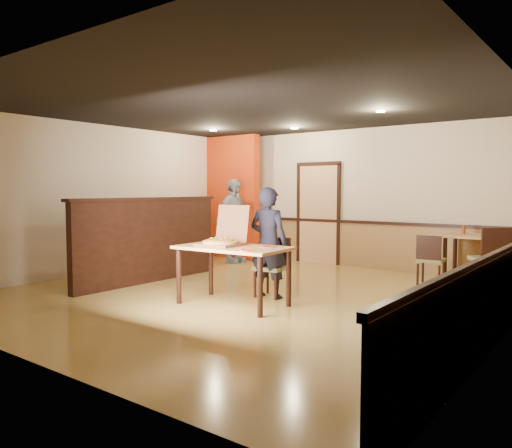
{
  "coord_description": "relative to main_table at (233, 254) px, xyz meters",
  "views": [
    {
      "loc": [
        4.53,
        -5.83,
        1.58
      ],
      "look_at": [
        0.14,
        0.0,
        1.07
      ],
      "focal_mm": 35.0,
      "sensor_mm": 36.0,
      "label": 1
    }
  ],
  "objects": [
    {
      "name": "floor",
      "position": [
        -0.23,
        0.64,
        -0.7
      ],
      "size": [
        7.0,
        7.0,
        0.0
      ],
      "primitive_type": "plane",
      "color": "#AE8B43",
      "rests_on": "ground"
    },
    {
      "name": "ceiling",
      "position": [
        -0.23,
        0.64,
        2.1
      ],
      "size": [
        7.0,
        7.0,
        0.0
      ],
      "primitive_type": "plane",
      "rotation": [
        3.14,
        0.0,
        0.0
      ],
      "color": "black",
      "rests_on": "wall_back"
    },
    {
      "name": "wall_back",
      "position": [
        -0.23,
        4.14,
        0.7
      ],
      "size": [
        7.0,
        0.0,
        7.0
      ],
      "primitive_type": "plane",
      "rotation": [
        1.57,
        0.0,
        0.0
      ],
      "color": "beige",
      "rests_on": "floor"
    },
    {
      "name": "wall_left",
      "position": [
        -3.73,
        0.64,
        0.7
      ],
      "size": [
        0.0,
        7.0,
        7.0
      ],
      "primitive_type": "plane",
      "rotation": [
        1.57,
        0.0,
        1.57
      ],
      "color": "beige",
      "rests_on": "floor"
    },
    {
      "name": "wall_right",
      "position": [
        3.27,
        0.64,
        0.7
      ],
      "size": [
        0.0,
        7.0,
        7.0
      ],
      "primitive_type": "plane",
      "rotation": [
        1.57,
        0.0,
        -1.57
      ],
      "color": "beige",
      "rests_on": "floor"
    },
    {
      "name": "wainscot_back",
      "position": [
        -0.23,
        4.11,
        -0.25
      ],
      "size": [
        7.0,
        0.04,
        0.9
      ],
      "primitive_type": "cube",
      "color": "olive",
      "rests_on": "floor"
    },
    {
      "name": "chair_rail_back",
      "position": [
        -0.23,
        4.09,
        0.22
      ],
      "size": [
        7.0,
        0.06,
        0.06
      ],
      "primitive_type": "cube",
      "color": "black",
      "rests_on": "wall_back"
    },
    {
      "name": "wainscot_right",
      "position": [
        3.24,
        0.64,
        -0.25
      ],
      "size": [
        0.04,
        7.0,
        0.9
      ],
      "primitive_type": "cube",
      "color": "olive",
      "rests_on": "floor"
    },
    {
      "name": "chair_rail_right",
      "position": [
        3.22,
        0.64,
        0.22
      ],
      "size": [
        0.06,
        7.0,
        0.06
      ],
      "primitive_type": "cube",
      "color": "black",
      "rests_on": "wall_right"
    },
    {
      "name": "back_door",
      "position": [
        -1.03,
        4.1,
        0.35
      ],
      "size": [
        0.9,
        0.06,
        2.1
      ],
      "primitive_type": "cube",
      "color": "tan",
      "rests_on": "wall_back"
    },
    {
      "name": "booth_partition",
      "position": [
        -2.23,
        0.44,
        0.04
      ],
      "size": [
        0.2,
        3.1,
        1.44
      ],
      "color": "black",
      "rests_on": "floor"
    },
    {
      "name": "red_accent_panel",
      "position": [
        -3.13,
        3.64,
        0.7
      ],
      "size": [
        1.6,
        0.2,
        2.78
      ],
      "primitive_type": "cube",
      "color": "#B42F0C",
      "rests_on": "floor"
    },
    {
      "name": "spot_a",
      "position": [
        -2.53,
        2.44,
        2.08
      ],
      "size": [
        0.14,
        0.14,
        0.02
      ],
      "primitive_type": "cylinder",
      "color": "beige",
      "rests_on": "ceiling"
    },
    {
      "name": "spot_b",
      "position": [
        -1.03,
        3.14,
        2.08
      ],
      "size": [
        0.14,
        0.14,
        0.02
      ],
      "primitive_type": "cylinder",
      "color": "beige",
      "rests_on": "ceiling"
    },
    {
      "name": "spot_c",
      "position": [
        1.17,
        2.14,
        2.08
      ],
      "size": [
        0.14,
        0.14,
        0.02
      ],
      "primitive_type": "cylinder",
      "color": "beige",
      "rests_on": "ceiling"
    },
    {
      "name": "main_table",
      "position": [
        0.0,
        0.0,
        0.0
      ],
      "size": [
        1.55,
        0.94,
        0.81
      ],
      "rotation": [
        0.0,
        0.0,
        0.05
      ],
      "color": "tan",
      "rests_on": "floor"
    },
    {
      "name": "diner_chair",
      "position": [
        0.11,
        0.82,
        -0.22
      ],
      "size": [
        0.46,
        0.46,
        0.87
      ],
      "rotation": [
        0.0,
        0.0,
        0.07
      ],
      "color": "olive",
      "rests_on": "floor"
    },
    {
      "name": "side_chair_left",
      "position": [
        1.7,
        3.03,
        -0.24
      ],
      "size": [
        0.44,
        0.44,
        0.83
      ],
      "rotation": [
        0.0,
        0.0,
        3.22
      ],
      "color": "olive",
      "rests_on": "floor"
    },
    {
      "name": "side_chair_right",
      "position": [
        2.64,
        3.03,
        -0.15
      ],
      "size": [
        0.7,
        0.7,
        1.01
      ],
      "rotation": [
        0.0,
        0.0,
        3.78
      ],
      "color": "olive",
      "rests_on": "floor"
    },
    {
      "name": "side_table",
      "position": [
        2.14,
        3.64,
        -0.06
      ],
      "size": [
        0.76,
        0.76,
        0.82
      ],
      "rotation": [
        0.0,
        0.0,
        0.0
      ],
      "color": "tan",
      "rests_on": "floor"
    },
    {
      "name": "diner",
      "position": [
        0.11,
        0.67,
        0.11
      ],
      "size": [
        0.64,
        0.47,
        1.61
      ],
      "primitive_type": "imported",
      "rotation": [
        0.0,
        0.0,
        3.28
      ],
      "color": "black",
      "rests_on": "floor"
    },
    {
      "name": "passerby",
      "position": [
        -2.52,
        3.06,
        0.21
      ],
      "size": [
        0.46,
        1.07,
        1.81
      ],
      "primitive_type": "imported",
      "rotation": [
        0.0,
        0.0,
        1.59
      ],
      "color": "gray",
      "rests_on": "floor"
    },
    {
      "name": "pizza_box",
      "position": [
        -0.18,
        -0.0,
        0.18
      ],
      "size": [
        0.58,
        0.67,
        0.55
      ],
      "rotation": [
        0.0,
        0.0,
        0.11
      ],
      "color": "brown",
      "rests_on": "main_table"
    },
    {
      "name": "pizza",
      "position": [
        -0.18,
        -0.06,
        0.16
      ],
      "size": [
        0.51,
        0.51,
        0.03
      ],
      "primitive_type": "cylinder",
      "rotation": [
        0.0,
        0.0,
        0.06
      ],
      "color": "#CD8A4A",
      "rests_on": "pizza_box"
    },
    {
      "name": "napkin_near",
      "position": [
        0.39,
        -0.26,
        0.11
      ],
      "size": [
        0.26,
        0.26,
        0.01
      ],
      "rotation": [
        0.0,
        0.0,
        0.27
      ],
      "color": "red",
      "rests_on": "main_table"
    },
    {
      "name": "napkin_far",
      "position": [
        0.41,
        0.24,
        0.11
      ],
      "size": [
        0.24,
        0.24,
        0.01
      ],
      "rotation": [
        0.0,
        0.0,
        0.01
      ],
      "color": "red",
      "rests_on": "main_table"
    },
    {
      "name": "condiment",
      "position": [
        2.04,
        3.72,
        0.19
      ],
      "size": [
        0.06,
        0.06,
        0.14
      ],
      "primitive_type": "cylinder",
      "color": "maroon",
      "rests_on": "side_table"
    }
  ]
}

